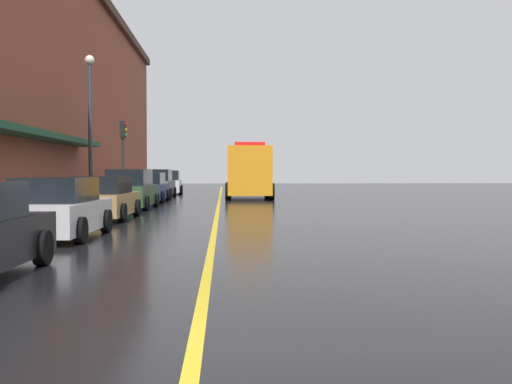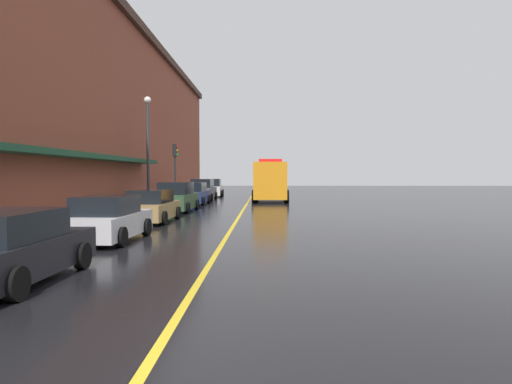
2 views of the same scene
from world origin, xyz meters
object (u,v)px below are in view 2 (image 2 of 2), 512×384
object	(u,v)px
parked_car_0	(8,249)
traffic_light_near	(175,162)
parking_meter_0	(130,198)
parking_meter_1	(192,187)
parked_car_4	(194,194)
utility_truck	(271,181)
parked_car_2	(152,207)
parked_car_5	(203,190)
street_lamp_left	(148,140)
parked_car_1	(108,220)
parked_car_6	(212,188)
parked_car_3	(177,198)

from	to	relation	value
parked_car_0	traffic_light_near	world-z (taller)	traffic_light_near
parking_meter_0	parking_meter_1	world-z (taller)	same
parked_car_4	utility_truck	distance (m)	7.48
parked_car_2	parked_car_5	size ratio (longest dim) A/B	1.00
street_lamp_left	parked_car_4	bearing A→B (deg)	68.37
parked_car_0	parking_meter_0	distance (m)	13.40
parked_car_1	parked_car_5	size ratio (longest dim) A/B	0.96
parked_car_6	traffic_light_near	xyz separation A→B (m)	(-1.35, -11.96, 2.33)
parked_car_1	traffic_light_near	xyz separation A→B (m)	(-1.35, 18.45, 2.42)
street_lamp_left	traffic_light_near	world-z (taller)	street_lamp_left
utility_truck	parked_car_3	bearing A→B (deg)	-26.52
parked_car_2	parked_car_3	xyz separation A→B (m)	(0.01, 6.04, 0.11)
parked_car_2	street_lamp_left	xyz separation A→B (m)	(-2.00, 7.12, 3.67)
street_lamp_left	traffic_light_near	bearing A→B (deg)	82.78
parked_car_5	traffic_light_near	size ratio (longest dim) A/B	1.06
parked_car_3	utility_truck	distance (m)	12.48
parking_meter_0	parked_car_2	bearing A→B (deg)	-40.36
parked_car_0	parked_car_4	distance (m)	24.48
parked_car_0	parked_car_1	world-z (taller)	parked_car_1
parked_car_6	traffic_light_near	size ratio (longest dim) A/B	1.15
utility_truck	parked_car_2	bearing A→B (deg)	-17.59
parked_car_6	utility_truck	xyz separation A→B (m)	(5.78, -7.23, 0.80)
parked_car_5	parked_car_0	bearing A→B (deg)	-178.95
utility_truck	traffic_light_near	size ratio (longest dim) A/B	1.95
parking_meter_0	utility_truck	bearing A→B (deg)	65.62
parked_car_1	street_lamp_left	distance (m)	13.88
parking_meter_1	traffic_light_near	bearing A→B (deg)	-89.57
parked_car_5	parked_car_1	bearing A→B (deg)	-178.84
parked_car_1	parked_car_6	distance (m)	30.41
parked_car_3	parked_car_4	world-z (taller)	parked_car_3
parked_car_6	parking_meter_0	size ratio (longest dim) A/B	3.72
parked_car_0	parked_car_1	size ratio (longest dim) A/B	1.06
parked_car_6	parking_meter_1	size ratio (longest dim) A/B	3.72
parked_car_0	parking_meter_0	bearing A→B (deg)	7.35
parked_car_4	parked_car_1	bearing A→B (deg)	-179.43
parked_car_4	parked_car_0	bearing A→B (deg)	-179.47
parked_car_2	parked_car_6	size ratio (longest dim) A/B	0.92
parked_car_3	parking_meter_1	distance (m)	14.55
parked_car_3	parked_car_4	xyz separation A→B (m)	(0.06, 6.30, -0.07)
street_lamp_left	parking_meter_0	bearing A→B (deg)	-84.23
parked_car_3	parking_meter_1	xyz separation A→B (m)	(-1.41, 14.48, 0.23)
parked_car_5	parked_car_6	distance (m)	6.18
utility_truck	parking_meter_0	xyz separation A→B (m)	(-7.20, -15.88, -0.57)
parked_car_3	parking_meter_1	bearing A→B (deg)	7.76
parked_car_6	parking_meter_0	world-z (taller)	parked_car_6
street_lamp_left	traffic_light_near	distance (m)	5.41
parked_car_2	traffic_light_near	bearing A→B (deg)	7.81
parked_car_3	street_lamp_left	world-z (taller)	street_lamp_left
parked_car_0	parking_meter_1	world-z (taller)	parked_car_0
parked_car_4	parking_meter_0	world-z (taller)	parked_car_4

